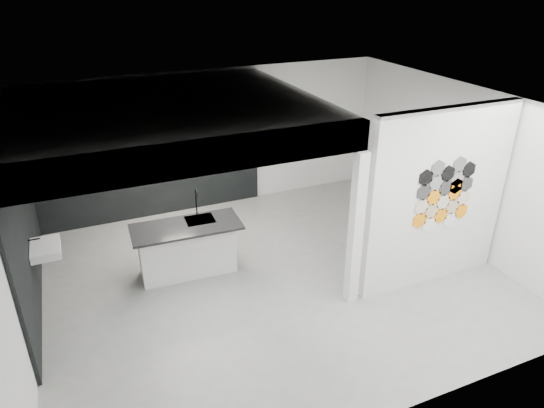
{
  "coord_description": "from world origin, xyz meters",
  "views": [
    {
      "loc": [
        -2.61,
        -6.0,
        4.47
      ],
      "look_at": [
        0.1,
        0.3,
        1.15
      ],
      "focal_mm": 32.0,
      "sensor_mm": 36.0,
      "label": 1
    }
  ],
  "objects": [
    {
      "name": "utensil_cup",
      "position": [
        -1.9,
        2.87,
        1.38
      ],
      "size": [
        0.11,
        0.11,
        0.11
      ],
      "primitive_type": "cylinder",
      "rotation": [
        0.0,
        0.0,
        -0.28
      ],
      "color": "black",
      "rests_on": "display_shelf"
    },
    {
      "name": "bay_clad_left",
      "position": [
        -3.47,
        1.0,
        1.18
      ],
      "size": [
        0.04,
        4.0,
        2.35
      ],
      "primitive_type": "cube",
      "color": "black",
      "rests_on": "floor"
    },
    {
      "name": "bulkhead",
      "position": [
        -1.3,
        1.0,
        2.55
      ],
      "size": [
        4.4,
        4.0,
        0.4
      ],
      "primitive_type": "cube",
      "color": "silver",
      "rests_on": "corner_column"
    },
    {
      "name": "display_shelf",
      "position": [
        -1.2,
        2.87,
        1.3
      ],
      "size": [
        3.0,
        0.15,
        0.04
      ],
      "primitive_type": "cube",
      "color": "black",
      "rests_on": "bay_clad_back"
    },
    {
      "name": "bottle_dark",
      "position": [
        -1.31,
        2.87,
        1.4
      ],
      "size": [
        0.08,
        0.08,
        0.16
      ],
      "primitive_type": "cylinder",
      "rotation": [
        0.0,
        0.0,
        0.28
      ],
      "color": "black",
      "rests_on": "display_shelf"
    },
    {
      "name": "hex_tile_cluster",
      "position": [
        2.26,
        -1.09,
        1.5
      ],
      "size": [
        1.04,
        0.02,
        1.16
      ],
      "color": "orange",
      "rests_on": "partition_panel"
    },
    {
      "name": "stockpot",
      "position": [
        -2.04,
        2.87,
        1.41
      ],
      "size": [
        0.22,
        0.22,
        0.18
      ],
      "primitive_type": "cylinder",
      "rotation": [
        0.0,
        0.0,
        0.02
      ],
      "color": "black",
      "rests_on": "display_shelf"
    },
    {
      "name": "bay_clad_back",
      "position": [
        -1.3,
        2.97,
        1.18
      ],
      "size": [
        4.4,
        0.04,
        2.35
      ],
      "primitive_type": "cube",
      "color": "black",
      "rests_on": "floor"
    },
    {
      "name": "wall_basin",
      "position": [
        -3.24,
        0.8,
        0.85
      ],
      "size": [
        0.4,
        0.6,
        0.12
      ],
      "primitive_type": "cube",
      "color": "silver",
      "rests_on": "bay_clad_left"
    },
    {
      "name": "floor",
      "position": [
        0.0,
        0.0,
        -0.01
      ],
      "size": [
        7.0,
        6.0,
        0.01
      ],
      "primitive_type": "cube",
      "color": "gray"
    },
    {
      "name": "glass_vase",
      "position": [
        0.15,
        2.87,
        1.4
      ],
      "size": [
        0.14,
        0.14,
        0.16
      ],
      "primitive_type": "cylinder",
      "rotation": [
        0.0,
        0.0,
        -0.27
      ],
      "color": "gray",
      "rests_on": "display_shelf"
    },
    {
      "name": "kettle",
      "position": [
        -0.3,
        2.87,
        1.4
      ],
      "size": [
        0.26,
        0.26,
        0.17
      ],
      "primitive_type": "ellipsoid",
      "rotation": [
        0.0,
        0.0,
        -0.37
      ],
      "color": "black",
      "rests_on": "display_shelf"
    },
    {
      "name": "partition_panel",
      "position": [
        2.23,
        -1.0,
        1.4
      ],
      "size": [
        2.45,
        0.15,
        2.8
      ],
      "primitive_type": "cube",
      "color": "silver",
      "rests_on": "floor"
    },
    {
      "name": "fascia_beam",
      "position": [
        -1.3,
        -0.92,
        2.55
      ],
      "size": [
        4.4,
        0.16,
        0.4
      ],
      "primitive_type": "cube",
      "color": "silver",
      "rests_on": "corner_column"
    },
    {
      "name": "glass_bowl",
      "position": [
        0.15,
        2.87,
        1.37
      ],
      "size": [
        0.17,
        0.17,
        0.11
      ],
      "primitive_type": "cylinder",
      "rotation": [
        0.0,
        0.0,
        -0.19
      ],
      "color": "gray",
      "rests_on": "display_shelf"
    },
    {
      "name": "kitchen_island",
      "position": [
        -1.22,
        0.67,
        0.46
      ],
      "size": [
        1.73,
        0.82,
        1.37
      ],
      "rotation": [
        0.0,
        0.0,
        -0.05
      ],
      "color": "silver",
      "rests_on": "floor"
    },
    {
      "name": "corner_column",
      "position": [
        0.82,
        -1.0,
        1.18
      ],
      "size": [
        0.16,
        0.16,
        2.35
      ],
      "primitive_type": "cube",
      "color": "silver",
      "rests_on": "floor"
    }
  ]
}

